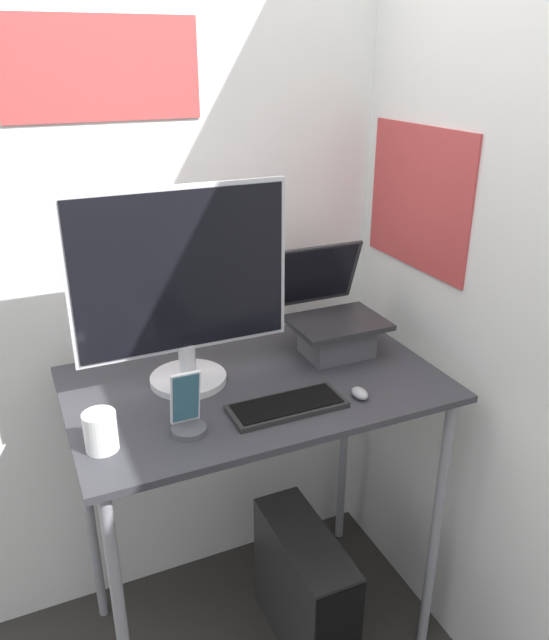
% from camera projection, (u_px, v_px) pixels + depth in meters
% --- Properties ---
extents(wall_back, '(6.00, 0.06, 2.60)m').
position_uv_depth(wall_back, '(205.00, 236.00, 2.00)').
color(wall_back, white).
rests_on(wall_back, ground_plane).
extents(wall_side_right, '(0.06, 6.00, 2.60)m').
position_uv_depth(wall_side_right, '(520.00, 281.00, 1.61)').
color(wall_side_right, white).
rests_on(wall_side_right, ground_plane).
extents(desk, '(1.05, 0.66, 0.98)m').
position_uv_depth(desk, '(256.00, 415.00, 1.83)').
color(desk, '#333338').
rests_on(desk, ground_plane).
extents(laptop, '(0.28, 0.29, 0.32)m').
position_uv_depth(laptop, '(333.00, 325.00, 1.93)').
color(laptop, '#4C4C51').
rests_on(laptop, desk).
extents(monitor, '(0.60, 0.22, 0.56)m').
position_uv_depth(monitor, '(183.00, 290.00, 1.67)').
color(monitor, silver).
rests_on(monitor, desk).
extents(keyboard, '(0.31, 0.13, 0.02)m').
position_uv_depth(keyboard, '(287.00, 406.00, 1.65)').
color(keyboard, black).
rests_on(keyboard, desk).
extents(mouse, '(0.04, 0.06, 0.03)m').
position_uv_depth(mouse, '(360.00, 393.00, 1.69)').
color(mouse, '#99999E').
rests_on(mouse, desk).
extents(cell_phone, '(0.09, 0.09, 0.17)m').
position_uv_depth(cell_phone, '(187.00, 414.00, 1.53)').
color(cell_phone, '#4C4C51').
rests_on(cell_phone, desk).
extents(computer_tower, '(0.17, 0.46, 0.44)m').
position_uv_depth(computer_tower, '(304.00, 589.00, 2.05)').
color(computer_tower, black).
rests_on(computer_tower, ground_plane).
extents(mug, '(0.08, 0.08, 0.10)m').
position_uv_depth(mug, '(101.00, 431.00, 1.46)').
color(mug, white).
rests_on(mug, desk).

